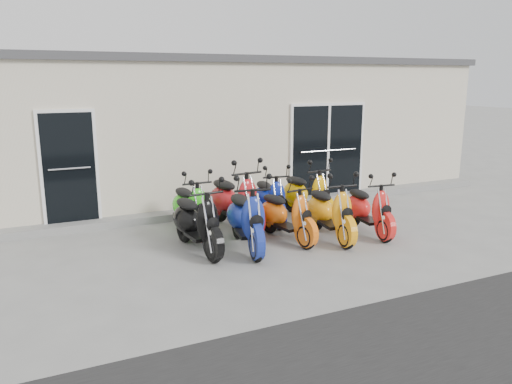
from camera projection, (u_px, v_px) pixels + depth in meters
ground at (270, 238)px, 9.16m from camera, size 80.00×80.00×0.00m
building at (184, 127)px, 13.40m from camera, size 14.00×6.00×3.20m
roof_cap at (182, 62)px, 13.03m from camera, size 14.20×6.20×0.16m
front_step at (229, 209)px, 10.93m from camera, size 14.00×0.40×0.15m
door_left at (69, 165)px, 9.49m from camera, size 1.07×0.08×2.22m
door_right at (327, 148)px, 11.86m from camera, size 2.02×0.08×2.22m
scooter_front_black at (196, 213)px, 8.32m from camera, size 0.85×1.89×1.35m
scooter_front_blue at (246, 210)px, 8.44m from camera, size 0.97×1.97×1.40m
scooter_front_orange_a at (286, 207)px, 8.90m from camera, size 0.86×1.76×1.25m
scooter_front_orange_b at (330, 204)px, 9.00m from camera, size 0.82×1.84×1.32m
scooter_front_red at (369, 202)px, 9.32m from camera, size 0.78×1.73×1.24m
scooter_back_green at (190, 200)px, 9.34m from camera, size 0.70×1.76×1.29m
scooter_back_red at (235, 193)px, 9.57m from camera, size 0.97×2.04×1.45m
scooter_back_blue at (270, 192)px, 10.05m from camera, size 0.83×1.76×1.25m
scooter_back_yellow at (307, 187)px, 10.34m from camera, size 0.83×1.85×1.32m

